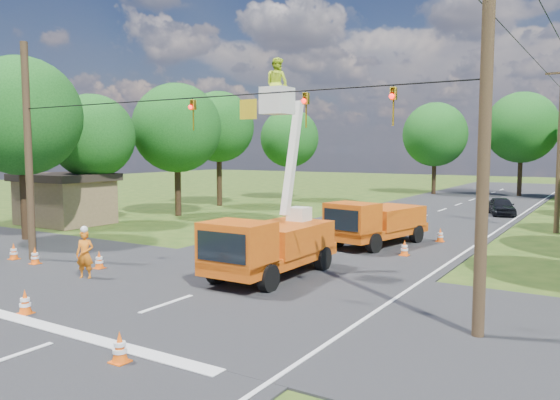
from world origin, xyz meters
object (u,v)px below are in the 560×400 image
Objects in this scene: traffic_cone_5 at (35,256)px; pole_right_mid at (560,141)px; tree_far_a at (435,135)px; bucket_truck at (270,231)px; ground_worker at (85,254)px; traffic_cone_8 at (25,302)px; pole_right_near at (485,129)px; traffic_cone_1 at (120,348)px; traffic_cone_6 at (14,252)px; distant_car at (501,206)px; traffic_cone_7 at (440,235)px; shed at (65,198)px; tree_far_b at (522,128)px; traffic_cone_3 at (405,248)px; tree_left_d at (177,128)px; tree_left_c at (92,137)px; second_truck at (375,222)px; pole_left at (28,153)px; traffic_cone_4 at (99,260)px; tree_left_e at (219,127)px; tree_left_b at (21,116)px; tree_left_f at (289,138)px; traffic_cone_2 at (296,254)px.

pole_right_mid is at bearing 50.25° from traffic_cone_5.
bucket_truck is at bearing -81.94° from tree_far_a.
ground_worker reaches higher than traffic_cone_8.
traffic_cone_8 is at bearing -156.88° from pole_right_near.
traffic_cone_1 is at bearing -11.85° from traffic_cone_8.
traffic_cone_5 is 1.00× the size of traffic_cone_6.
ground_worker reaches higher than traffic_cone_6.
distant_car is 13.63m from traffic_cone_7.
traffic_cone_5 is at bearing 143.89° from traffic_cone_8.
shed is at bearing 120.03° from ground_worker.
traffic_cone_3 is at bearing -89.17° from tree_far_b.
distant_car is 23.51m from tree_left_d.
tree_left_c is 35.90m from tree_far_a.
pole_left reaches higher than second_truck.
distant_car is at bearing -85.57° from tree_far_b.
tree_left_d is at bearing 122.31° from traffic_cone_4.
traffic_cone_5 is at bearing -178.25° from pole_right_near.
distant_car is 5.38× the size of traffic_cone_3.
tree_far_a is (10.00, 28.00, 0.06)m from tree_left_d.
pole_right_near reaches higher than tree_left_e.
ground_worker is 0.17× the size of tree_far_b.
traffic_cone_1 is 34.29m from tree_left_e.
pole_right_mid is at bearing -4.52° from tree_left_e.
pole_right_mid reaches higher than traffic_cone_1.
traffic_cone_4 is 0.07× the size of tree_far_b.
tree_left_c is at bearing 33.69° from shed.
second_truck is 8.76× the size of traffic_cone_4.
bucket_truck is 11.11× the size of traffic_cone_8.
second_truck reaches higher than distant_car.
tree_left_d reaches higher than shed.
tree_left_d is at bearing 175.44° from traffic_cone_7.
tree_far_a is at bearing 83.19° from traffic_cone_6.
ground_worker is 47.09m from tree_far_b.
tree_left_e reaches higher than tree_left_d.
second_truck is 18.48m from tree_left_b.
pole_right_mid is at bearing -23.23° from tree_left_f.
traffic_cone_6 is 0.07× the size of tree_far_a.
tree_left_f reaches higher than traffic_cone_4.
pole_right_near reaches higher than traffic_cone_7.
bucket_truck is 0.83× the size of tree_far_a.
tree_left_b reaches higher than bucket_truck.
traffic_cone_2 is 10.92m from pole_right_near.
traffic_cone_5 is (-12.09, -9.57, 0.00)m from traffic_cone_3.
shed is 0.68× the size of tree_left_c.
second_truck reaches higher than traffic_cone_4.
traffic_cone_7 is 0.13× the size of shed.
traffic_cone_3 is (-0.87, -18.06, -0.29)m from distant_car.
traffic_cone_1 is 19.87m from tree_left_b.
traffic_cone_8 is 23.99m from tree_left_d.
tree_left_f is (-16.26, 19.24, 4.53)m from second_truck.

